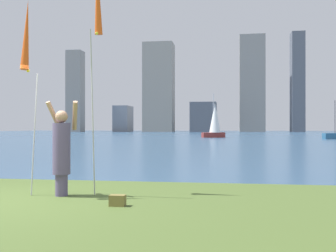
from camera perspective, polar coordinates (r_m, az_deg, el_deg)
ground at (r=57.66m, az=4.28°, el=-1.48°), size 120.00×138.00×0.12m
person at (r=7.86m, az=-15.27°, el=-3.26°), size 0.68×0.50×1.85m
kite_flag_left at (r=8.06m, az=-19.97°, el=11.93°), size 0.16×0.61×3.78m
kite_flag_right at (r=8.37m, az=-10.27°, el=17.69°), size 0.16×0.59×4.80m
bag at (r=6.76m, az=-7.38°, el=-10.74°), size 0.27×0.16×0.19m
sailboat_0 at (r=48.36m, az=6.82°, el=0.73°), size 2.95×1.93×5.44m
sailboat_1 at (r=45.97m, az=23.21°, el=-1.32°), size 2.66×1.42×4.21m
skyline_tower_0 at (r=103.41m, az=-13.40°, el=4.94°), size 3.92×3.61×20.79m
skyline_tower_1 at (r=103.29m, az=-6.57°, el=1.04°), size 3.91×7.01×6.74m
skyline_tower_2 at (r=101.42m, az=-1.34°, el=5.62°), size 7.63×6.11×22.83m
skyline_tower_3 at (r=96.93m, az=5.21°, el=1.29°), size 6.39×6.25×7.32m
skyline_tower_4 at (r=102.17m, az=12.19°, el=6.10°), size 6.38×3.25×24.67m
skyline_tower_5 at (r=103.93m, az=18.39°, el=6.09°), size 3.16×3.89×25.04m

